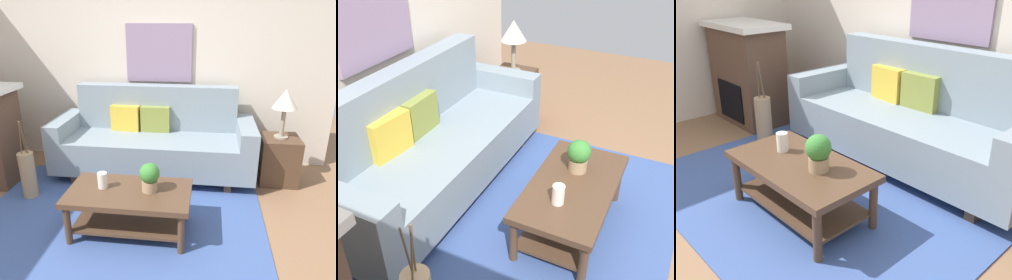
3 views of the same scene
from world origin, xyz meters
TOP-DOWN VIEW (x-y plane):
  - ground_plane at (0.00, 0.00)m, footprint 8.81×8.81m
  - wall_back at (0.00, 2.05)m, footprint 4.81×0.10m
  - area_rug at (0.00, 0.50)m, footprint 2.82×2.01m
  - couch at (0.17, 1.51)m, footprint 2.41×0.84m
  - throw_pillow_mustard at (-0.21, 1.63)m, footprint 0.37×0.16m
  - throw_pillow_olive at (0.17, 1.63)m, footprint 0.36×0.13m
  - coffee_table at (0.15, 0.27)m, footprint 1.10×0.60m
  - tabletop_vase at (-0.09, 0.30)m, footprint 0.09×0.09m
  - potted_plant_tabletop at (0.34, 0.30)m, footprint 0.18×0.18m
  - side_table at (1.68, 1.48)m, footprint 0.44×0.44m
  - table_lamp at (1.68, 1.48)m, footprint 0.28×0.28m
  - floor_vase_branch_a at (-1.07, 0.75)m, footprint 0.03×0.04m
  - floor_vase_branch_b at (-1.10, 0.77)m, footprint 0.05×0.02m
  - floor_vase_branch_c at (-1.10, 0.73)m, footprint 0.05×0.03m
  - framed_painting at (0.17, 1.98)m, footprint 0.84×0.03m

SIDE VIEW (x-z plane):
  - ground_plane at x=0.00m, z-range 0.00..0.00m
  - area_rug at x=0.00m, z-range 0.00..0.01m
  - side_table at x=1.68m, z-range 0.00..0.56m
  - coffee_table at x=0.15m, z-range 0.10..0.53m
  - couch at x=0.17m, z-range -0.11..0.97m
  - tabletop_vase at x=-0.09m, z-range 0.43..0.57m
  - potted_plant_tabletop at x=0.34m, z-range 0.44..0.70m
  - throw_pillow_mustard at x=-0.21m, z-range 0.52..0.84m
  - throw_pillow_olive at x=0.17m, z-range 0.52..0.84m
  - floor_vase_branch_a at x=-1.07m, z-range 0.52..0.88m
  - floor_vase_branch_b at x=-1.10m, z-range 0.52..0.88m
  - floor_vase_branch_c at x=-1.10m, z-range 0.52..0.88m
  - table_lamp at x=1.68m, z-range 0.71..1.28m
  - wall_back at x=0.00m, z-range 0.00..2.70m
  - framed_painting at x=0.17m, z-range 1.09..1.80m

